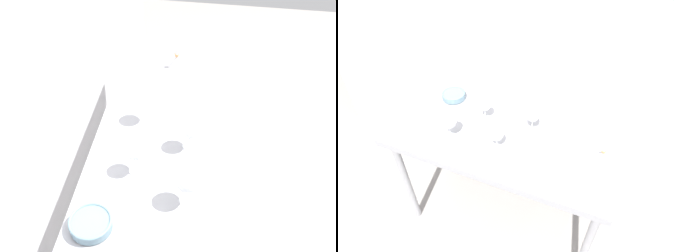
{
  "view_description": "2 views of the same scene",
  "coord_description": "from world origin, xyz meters",
  "views": [
    {
      "loc": [
        -1.29,
        -0.2,
        2.28
      ],
      "look_at": [
        0.06,
        -0.0,
        0.96
      ],
      "focal_mm": 46.04,
      "sensor_mm": 36.0,
      "label": 1
    },
    {
      "loc": [
        0.52,
        -1.19,
        2.18
      ],
      "look_at": [
        0.01,
        0.03,
        0.95
      ],
      "focal_mm": 32.11,
      "sensor_mm": 36.0,
      "label": 2
    }
  ],
  "objects": [
    {
      "name": "steel_counter",
      "position": [
        0.0,
        -0.01,
        0.79
      ],
      "size": [
        1.4,
        0.65,
        0.9
      ],
      "color": "#9B9BA0",
      "rests_on": "ground_plane"
    },
    {
      "name": "ground_plane",
      "position": [
        0.0,
        0.0,
        0.0
      ],
      "size": [
        6.0,
        6.0,
        0.0
      ],
      "primitive_type": "plane",
      "color": "gray"
    },
    {
      "name": "tasting_sheet_lower",
      "position": [
        0.21,
        -0.07,
        0.9
      ],
      "size": [
        0.3,
        0.32,
        0.0
      ],
      "primitive_type": "cube",
      "rotation": [
        0.0,
        0.0,
        0.67
      ],
      "color": "white",
      "rests_on": "steel_counter"
    },
    {
      "name": "wine_glass_far_left",
      "position": [
        -0.16,
        0.09,
        1.02
      ],
      "size": [
        0.08,
        0.08,
        0.16
      ],
      "color": "white",
      "rests_on": "steel_counter"
    },
    {
      "name": "tasting_sheet_upper",
      "position": [
        0.36,
        0.14,
        0.9
      ],
      "size": [
        0.21,
        0.25,
        0.0
      ],
      "primitive_type": "cube",
      "rotation": [
        0.0,
        0.0,
        0.43
      ],
      "color": "white",
      "rests_on": "steel_counter"
    },
    {
      "name": "wine_glass_near_center",
      "position": [
        0.01,
        -0.11,
        1.01
      ],
      "size": [
        0.09,
        0.09,
        0.15
      ],
      "color": "white",
      "rests_on": "steel_counter"
    },
    {
      "name": "wine_glass_far_right",
      "position": [
        0.15,
        0.11,
        1.02
      ],
      "size": [
        0.08,
        0.08,
        0.17
      ],
      "color": "white",
      "rests_on": "steel_counter"
    },
    {
      "name": "back_wall",
      "position": [
        0.0,
        0.49,
        1.3
      ],
      "size": [
        3.8,
        0.04,
        2.6
      ],
      "primitive_type": "cube",
      "color": "#B8B8BD",
      "rests_on": "ground_plane"
    },
    {
      "name": "wine_glass_near_left",
      "position": [
        -0.29,
        -0.13,
        1.02
      ],
      "size": [
        0.1,
        0.1,
        0.17
      ],
      "color": "white",
      "rests_on": "steel_counter"
    },
    {
      "name": "tasting_bowl",
      "position": [
        -0.46,
        0.21,
        0.93
      ],
      "size": [
        0.16,
        0.16,
        0.05
      ],
      "color": "#DBCC66",
      "rests_on": "steel_counter"
    },
    {
      "name": "decanter_funnel",
      "position": [
        0.58,
        0.02,
        0.94
      ],
      "size": [
        0.09,
        0.09,
        0.12
      ],
      "color": "#BCBCBC",
      "rests_on": "steel_counter"
    }
  ]
}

